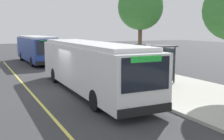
{
  "coord_description": "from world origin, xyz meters",
  "views": [
    {
      "loc": [
        15.76,
        -4.91,
        3.7
      ],
      "look_at": [
        2.25,
        1.79,
        1.46
      ],
      "focal_mm": 43.9,
      "sensor_mm": 36.0,
      "label": 1
    }
  ],
  "objects_px": {
    "transit_bus_main": "(89,65)",
    "transit_bus_second": "(37,48)",
    "pedestrian_commuter": "(141,73)",
    "route_sign_post": "(148,61)",
    "waiting_bench": "(159,73)"
  },
  "relations": [
    {
      "from": "transit_bus_main",
      "to": "transit_bus_second",
      "type": "xyz_separation_m",
      "value": [
        -15.92,
        0.08,
        -0.0
      ]
    },
    {
      "from": "waiting_bench",
      "to": "pedestrian_commuter",
      "type": "relative_size",
      "value": 0.95
    },
    {
      "from": "pedestrian_commuter",
      "to": "waiting_bench",
      "type": "bearing_deg",
      "value": 123.98
    },
    {
      "from": "transit_bus_main",
      "to": "waiting_bench",
      "type": "xyz_separation_m",
      "value": [
        -0.53,
        5.47,
        -0.99
      ]
    },
    {
      "from": "transit_bus_main",
      "to": "pedestrian_commuter",
      "type": "distance_m",
      "value": 3.16
    },
    {
      "from": "transit_bus_second",
      "to": "route_sign_post",
      "type": "distance_m",
      "value": 18.38
    },
    {
      "from": "transit_bus_main",
      "to": "route_sign_post",
      "type": "height_order",
      "value": "same"
    },
    {
      "from": "transit_bus_second",
      "to": "pedestrian_commuter",
      "type": "relative_size",
      "value": 6.11
    },
    {
      "from": "route_sign_post",
      "to": "pedestrian_commuter",
      "type": "height_order",
      "value": "route_sign_post"
    },
    {
      "from": "waiting_bench",
      "to": "route_sign_post",
      "type": "relative_size",
      "value": 0.57
    },
    {
      "from": "waiting_bench",
      "to": "transit_bus_second",
      "type": "bearing_deg",
      "value": -160.7
    },
    {
      "from": "transit_bus_second",
      "to": "pedestrian_commuter",
      "type": "bearing_deg",
      "value": 9.23
    },
    {
      "from": "route_sign_post",
      "to": "pedestrian_commuter",
      "type": "bearing_deg",
      "value": 168.59
    },
    {
      "from": "transit_bus_main",
      "to": "transit_bus_second",
      "type": "relative_size",
      "value": 1.22
    },
    {
      "from": "transit_bus_second",
      "to": "waiting_bench",
      "type": "bearing_deg",
      "value": 19.3
    }
  ]
}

